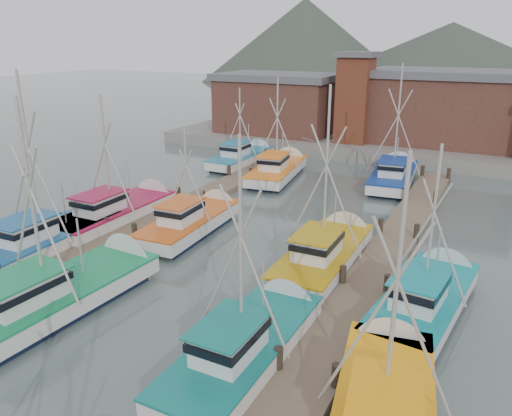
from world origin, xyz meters
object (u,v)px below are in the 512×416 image
at_px(lookout_tower, 355,97).
at_px(boat_8, 195,220).
at_px(boat_12, 279,169).
at_px(boat_4, 63,293).

distance_m(lookout_tower, boat_8, 25.41).
bearing_deg(boat_12, lookout_tower, 68.16).
bearing_deg(boat_4, boat_8, 93.29).
height_order(lookout_tower, boat_4, lookout_tower).
height_order(lookout_tower, boat_12, lookout_tower).
relative_size(boat_4, boat_8, 1.21).
distance_m(boat_4, boat_8, 10.00).
bearing_deg(lookout_tower, boat_4, -93.46).
xyz_separation_m(lookout_tower, boat_12, (-2.72, -11.42, -4.87)).
xyz_separation_m(lookout_tower, boat_8, (-2.11, -24.85, -4.88)).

